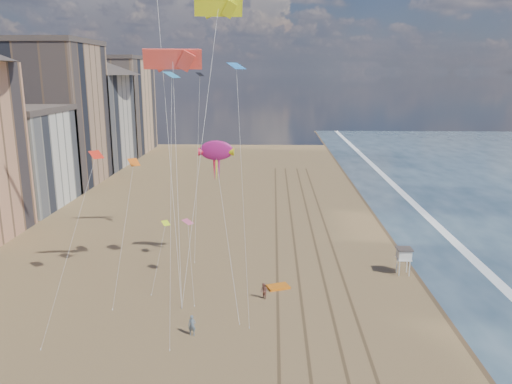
% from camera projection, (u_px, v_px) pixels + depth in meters
% --- Properties ---
extents(wet_sand, '(260.00, 260.00, 0.00)m').
position_uv_depth(wet_sand, '(418.00, 235.00, 71.13)').
color(wet_sand, '#42301E').
rests_on(wet_sand, ground).
extents(foam, '(260.00, 260.00, 0.00)m').
position_uv_depth(foam, '(448.00, 235.00, 70.99)').
color(foam, white).
rests_on(foam, ground).
extents(tracks, '(7.68, 120.00, 0.01)m').
position_uv_depth(tracks, '(307.00, 259.00, 61.96)').
color(tracks, brown).
rests_on(tracks, ground).
extents(buildings, '(34.72, 131.35, 29.00)m').
position_uv_depth(buildings, '(43.00, 121.00, 94.96)').
color(buildings, '#C6B284').
rests_on(buildings, ground).
extents(lifeguard_stand, '(1.74, 1.74, 3.14)m').
position_uv_depth(lifeguard_stand, '(404.00, 254.00, 56.80)').
color(lifeguard_stand, white).
rests_on(lifeguard_stand, ground).
extents(grounded_kite, '(2.69, 2.22, 0.26)m').
position_uv_depth(grounded_kite, '(278.00, 287.00, 53.64)').
color(grounded_kite, orange).
rests_on(grounded_kite, ground).
extents(show_kite, '(4.16, 7.94, 20.07)m').
position_uv_depth(show_kite, '(216.00, 151.00, 57.22)').
color(show_kite, '#A4196B').
rests_on(show_kite, ground).
extents(kite_flyer_a, '(0.72, 0.50, 1.87)m').
position_uv_depth(kite_flyer_a, '(192.00, 325.00, 43.84)').
color(kite_flyer_a, slate).
rests_on(kite_flyer_a, ground).
extents(kite_flyer_b, '(1.02, 1.04, 1.70)m').
position_uv_depth(kite_flyer_b, '(264.00, 291.00, 50.91)').
color(kite_flyer_b, '#8F5649').
rests_on(kite_flyer_b, ground).
extents(small_kites, '(15.97, 17.66, 19.27)m').
position_uv_depth(small_kites, '(172.00, 133.00, 52.50)').
color(small_kites, '#CE5076').
rests_on(small_kites, ground).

